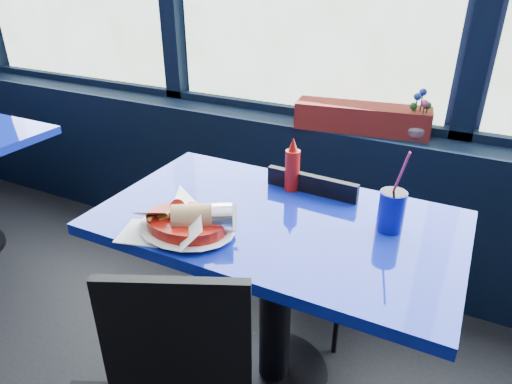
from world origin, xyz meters
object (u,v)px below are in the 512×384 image
object	(u,v)px
near_table	(276,262)
chair_near_back	(315,241)
planter_box	(362,118)
food_basket	(188,222)
flower_vase	(417,124)
ketchup_bottle	(292,167)
soda_cup	(391,210)

from	to	relation	value
near_table	chair_near_back	bearing A→B (deg)	84.51
near_table	planter_box	size ratio (longest dim) A/B	1.95
chair_near_back	food_basket	bearing A→B (deg)	68.10
flower_vase	ketchup_bottle	distance (m)	0.71
chair_near_back	ketchup_bottle	size ratio (longest dim) A/B	3.99
planter_box	food_basket	size ratio (longest dim) A/B	2.00
near_table	chair_near_back	world-z (taller)	chair_near_back
soda_cup	ketchup_bottle	bearing A→B (deg)	162.48
flower_vase	ketchup_bottle	xyz separation A→B (m)	(-0.34, -0.63, -0.03)
chair_near_back	ketchup_bottle	xyz separation A→B (m)	(-0.07, -0.11, 0.37)
planter_box	food_basket	xyz separation A→B (m)	(-0.26, -1.06, -0.07)
planter_box	flower_vase	world-z (taller)	flower_vase
chair_near_back	flower_vase	world-z (taller)	flower_vase
near_table	flower_vase	size ratio (longest dim) A/B	5.33
near_table	food_basket	size ratio (longest dim) A/B	3.89
food_basket	ketchup_bottle	xyz separation A→B (m)	(0.17, 0.43, 0.05)
planter_box	soda_cup	size ratio (longest dim) A/B	2.18
planter_box	food_basket	bearing A→B (deg)	-112.30
ketchup_bottle	soda_cup	world-z (taller)	soda_cup
planter_box	flower_vase	distance (m)	0.25
planter_box	ketchup_bottle	size ratio (longest dim) A/B	2.99
planter_box	soda_cup	bearing A→B (deg)	-76.50
food_basket	soda_cup	world-z (taller)	soda_cup
chair_near_back	soda_cup	world-z (taller)	soda_cup
planter_box	flower_vase	size ratio (longest dim) A/B	2.74
chair_near_back	planter_box	size ratio (longest dim) A/B	1.33
chair_near_back	planter_box	distance (m)	0.65
chair_near_back	ketchup_bottle	distance (m)	0.39
planter_box	ketchup_bottle	distance (m)	0.63
soda_cup	chair_near_back	bearing A→B (deg)	143.76
food_basket	ketchup_bottle	world-z (taller)	ketchup_bottle
near_table	ketchup_bottle	size ratio (longest dim) A/B	5.83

